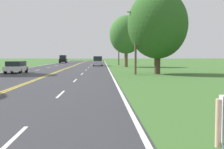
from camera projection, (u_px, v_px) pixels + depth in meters
The scene contains 7 objects.
utility_pole_midground at pixel (136, 39), 33.25m from camera, with size 1.80×0.24×7.25m.
utility_pole_far at pixel (119, 42), 65.64m from camera, with size 1.80×0.24×9.33m.
tree_behind_sign at pixel (126, 35), 54.76m from camera, with size 5.86×5.86×9.08m.
tree_far_back at pixel (158, 24), 33.98m from camera, with size 6.57×6.57×9.24m.
car_white_hatchback_approaching at pixel (16, 67), 35.82m from camera, with size 2.08×3.64×1.38m.
car_silver_van_mid_near at pixel (98, 61), 60.55m from camera, with size 1.95×4.47×1.88m.
car_black_van_mid_far at pixel (63, 59), 82.19m from camera, with size 1.91×4.08×2.10m.
Camera 1 is at (5.53, 0.09, 2.06)m, focal length 50.00 mm.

